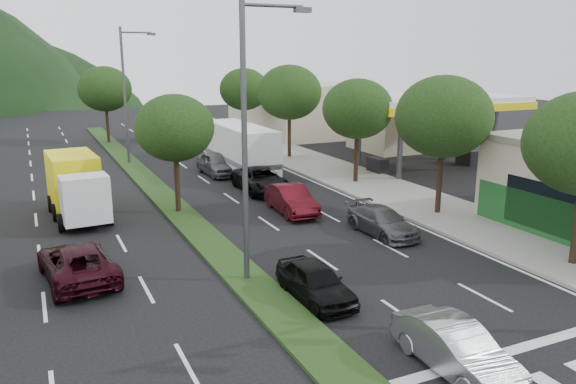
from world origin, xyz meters
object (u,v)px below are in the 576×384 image
tree_r_d (289,92)px  suv_maroon (77,263)px  streetlight_mid (127,89)px  box_truck (76,188)px  tree_r_b (444,117)px  sedan_silver (456,348)px  car_queue_a (315,282)px  motorhome (240,148)px  car_queue_f (218,141)px  tree_med_near (175,128)px  car_queue_e (217,164)px  tree_r_c (358,109)px  car_queue_c (291,199)px  tree_med_far (105,89)px  tree_r_e (244,89)px  streetlight_near (250,128)px  car_queue_d (261,180)px  car_queue_b (382,221)px

tree_r_d → suv_maroon: 26.56m
streetlight_mid → box_truck: bearing=-110.4°
tree_r_b → suv_maroon: 18.16m
sedan_silver → car_queue_a: sedan_silver is taller
streetlight_mid → motorhome: size_ratio=1.14×
car_queue_f → motorhome: motorhome is taller
tree_med_near → car_queue_e: size_ratio=1.33×
tree_r_d → suv_maroon: (-17.57, -19.40, -4.50)m
tree_r_c → car_queue_f: 18.09m
tree_r_d → sedan_silver: (-9.25, -29.91, -4.53)m
car_queue_f → car_queue_c: bearing=-93.6°
car_queue_c → car_queue_f: size_ratio=1.05×
tree_med_near → car_queue_e: 10.29m
car_queue_f → box_truck: box_truck is taller
tree_r_c → sedan_silver: bearing=-114.9°
streetlight_mid → box_truck: streetlight_mid is taller
car_queue_f → motorhome: size_ratio=0.48×
suv_maroon → car_queue_e: bearing=-129.3°
tree_med_far → car_queue_c: tree_med_far is taller
car_queue_a → car_queue_c: (3.82, 10.00, 0.08)m
car_queue_e → box_truck: (-9.60, -6.83, 0.70)m
tree_r_b → tree_r_e: tree_r_b is taller
box_truck → car_queue_a: bearing=110.5°
streetlight_near → car_queue_a: size_ratio=2.65×
tree_r_e → car_queue_f: tree_r_e is taller
tree_r_b → tree_med_far: 34.18m
car_queue_d → streetlight_mid: bearing=115.7°
car_queue_a → car_queue_f: car_queue_a is taller
car_queue_b → car_queue_c: bearing=113.2°
tree_r_d → car_queue_e: size_ratio=1.59×
streetlight_mid → car_queue_c: (5.11, -17.50, -4.86)m
car_queue_e → car_queue_a: bearing=-101.5°
tree_r_e → streetlight_mid: 13.73m
car_queue_c → tree_r_e: bearing=78.5°
tree_r_c → tree_med_near: 12.17m
tree_med_near → car_queue_b: bearing=-44.7°
suv_maroon → car_queue_d: size_ratio=0.95×
car_queue_e → tree_r_e: bearing=59.6°
streetlight_near → sedan_silver: (2.54, -7.91, -4.93)m
tree_r_d → car_queue_b: bearing=-102.8°
car_queue_a → tree_r_d: bearing=65.9°
streetlight_mid → car_queue_e: bearing=-55.5°
tree_r_c → tree_r_d: 10.01m
car_queue_a → car_queue_f: bearing=76.8°
tree_r_d → streetlight_near: 24.97m
streetlight_mid → car_queue_d: (5.49, -12.50, -4.86)m
streetlight_near → box_truck: bearing=113.5°
tree_med_near → car_queue_c: bearing=-25.2°
streetlight_near → car_queue_e: streetlight_near is taller
box_truck → car_queue_c: bearing=154.6°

